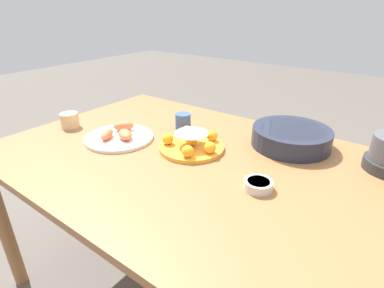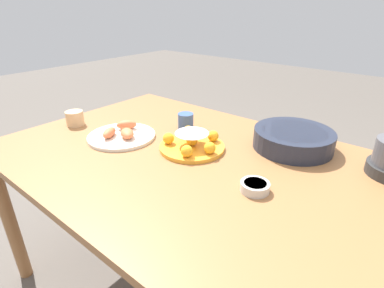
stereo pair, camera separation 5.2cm
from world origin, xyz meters
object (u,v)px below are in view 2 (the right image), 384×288
serving_bowl (293,138)px  sauce_bowl (255,186)px  cake_plate (192,143)px  cup_near (75,118)px  seafood_platter (122,134)px  cup_far (186,121)px  dining_table (192,175)px

serving_bowl → sauce_bowl: 0.38m
serving_bowl → cake_plate: bearing=-139.2°
sauce_bowl → cup_near: (-0.96, -0.05, 0.02)m
cake_plate → serving_bowl: size_ratio=0.84×
seafood_platter → cup_far: 0.30m
seafood_platter → cup_near: bearing=-171.2°
serving_bowl → cup_far: size_ratio=4.27×
serving_bowl → dining_table: bearing=-129.1°
dining_table → sauce_bowl: 0.32m
serving_bowl → sauce_bowl: serving_bowl is taller
cup_far → cup_near: bearing=-145.6°
serving_bowl → cup_far: 0.49m
dining_table → serving_bowl: size_ratio=4.95×
cake_plate → cup_far: size_ratio=3.56×
seafood_platter → cup_far: cup_far is taller
cup_near → cake_plate: bearing=14.2°
cake_plate → seafood_platter: bearing=-161.0°
sauce_bowl → cup_far: cup_far is taller
sauce_bowl → seafood_platter: seafood_platter is taller
cake_plate → cup_near: 0.63m
dining_table → serving_bowl: serving_bowl is taller
dining_table → seafood_platter: (-0.36, -0.05, 0.10)m
serving_bowl → cup_far: serving_bowl is taller
cup_far → sauce_bowl: bearing=-27.1°
cake_plate → seafood_platter: cake_plate is taller
dining_table → seafood_platter: bearing=-172.1°
serving_bowl → seafood_platter: serving_bowl is taller
cake_plate → sauce_bowl: 0.36m
dining_table → cup_far: 0.32m
dining_table → cup_near: size_ratio=18.95×
sauce_bowl → seafood_platter: 0.66m
dining_table → sauce_bowl: (0.30, -0.05, 0.10)m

